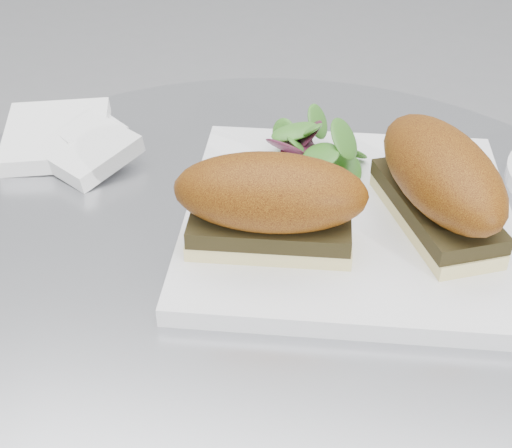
{
  "coord_description": "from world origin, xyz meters",
  "views": [
    {
      "loc": [
        0.07,
        -0.44,
        1.09
      ],
      "look_at": [
        -0.01,
        0.0,
        0.77
      ],
      "focal_mm": 50.0,
      "sensor_mm": 36.0,
      "label": 1
    }
  ],
  "objects": [
    {
      "name": "plate",
      "position": [
        0.06,
        0.06,
        0.74
      ],
      "size": [
        0.3,
        0.3,
        0.02
      ],
      "primitive_type": "cube",
      "rotation": [
        0.0,
        0.0,
        0.08
      ],
      "color": "white",
      "rests_on": "table"
    },
    {
      "name": "sandwich_left",
      "position": [
        0.0,
        0.0,
        0.79
      ],
      "size": [
        0.15,
        0.08,
        0.08
      ],
      "rotation": [
        0.0,
        0.0,
        0.08
      ],
      "color": "#FAEB9C",
      "rests_on": "plate"
    },
    {
      "name": "sandwich_right",
      "position": [
        0.13,
        0.05,
        0.79
      ],
      "size": [
        0.13,
        0.18,
        0.08
      ],
      "rotation": [
        0.0,
        0.0,
        -1.15
      ],
      "color": "#FAEB9C",
      "rests_on": "plate"
    },
    {
      "name": "salad",
      "position": [
        0.01,
        0.13,
        0.77
      ],
      "size": [
        0.09,
        0.09,
        0.05
      ],
      "primitive_type": null,
      "color": "#43852B",
      "rests_on": "plate"
    },
    {
      "name": "napkin",
      "position": [
        -0.22,
        0.13,
        0.74
      ],
      "size": [
        0.14,
        0.14,
        0.02
      ],
      "primitive_type": null,
      "rotation": [
        0.0,
        0.0,
        -0.04
      ],
      "color": "white",
      "rests_on": "table"
    }
  ]
}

